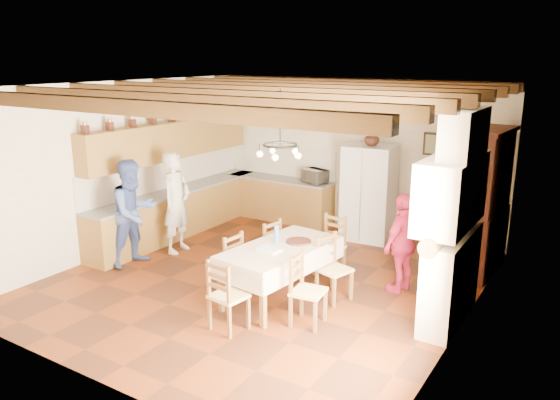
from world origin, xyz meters
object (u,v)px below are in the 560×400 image
(chair_end_far, at_px, (329,246))
(person_man, at_px, (176,203))
(hutch, at_px, (484,202))
(person_woman_blue, at_px, (134,213))
(person_woman_red, at_px, (403,243))
(refrigerator, at_px, (369,193))
(chair_right_far, at_px, (334,269))
(microwave, at_px, (315,176))
(chair_left_near, at_px, (225,263))
(chair_right_near, at_px, (308,290))
(dining_table, at_px, (280,252))
(chair_left_far, at_px, (264,248))
(chair_end_near, at_px, (229,295))

(chair_end_far, bearing_deg, person_man, -163.70)
(hutch, xyz_separation_m, person_woman_blue, (-4.98, -2.71, -0.27))
(person_woman_red, bearing_deg, refrigerator, -130.75)
(hutch, distance_m, chair_right_far, 2.77)
(microwave, bearing_deg, hutch, 5.52)
(chair_left_near, bearing_deg, person_man, -113.29)
(refrigerator, height_order, chair_right_far, refrigerator)
(chair_right_far, distance_m, person_woman_blue, 3.53)
(hutch, relative_size, chair_right_far, 2.43)
(refrigerator, xyz_separation_m, microwave, (-1.28, 0.20, 0.14))
(chair_right_near, relative_size, microwave, 1.91)
(hutch, xyz_separation_m, person_woman_red, (-0.80, -1.39, -0.42))
(chair_left_near, xyz_separation_m, chair_right_near, (1.50, -0.19, 0.00))
(hutch, height_order, person_woman_red, hutch)
(dining_table, xyz_separation_m, chair_left_far, (-0.65, 0.56, -0.24))
(chair_end_near, xyz_separation_m, person_man, (-2.54, 1.84, 0.42))
(hutch, distance_m, microwave, 3.57)
(chair_right_near, relative_size, person_woman_blue, 0.54)
(dining_table, xyz_separation_m, chair_right_near, (0.72, -0.46, -0.24))
(chair_left_near, bearing_deg, chair_end_far, 152.47)
(dining_table, bearing_deg, person_woman_red, 41.04)
(refrigerator, relative_size, person_woman_red, 1.20)
(chair_end_near, relative_size, person_woman_blue, 0.54)
(dining_table, relative_size, person_woman_blue, 1.08)
(microwave, bearing_deg, refrigerator, 9.54)
(chair_right_near, xyz_separation_m, microwave, (-2.02, 3.85, 0.56))
(hutch, height_order, chair_right_near, hutch)
(chair_right_near, bearing_deg, person_man, 63.74)
(chair_end_far, height_order, person_woman_red, person_woman_red)
(refrigerator, bearing_deg, chair_left_near, -106.62)
(chair_right_near, bearing_deg, chair_end_near, 122.80)
(chair_end_near, bearing_deg, refrigerator, -82.35)
(chair_right_near, relative_size, person_man, 0.53)
(chair_right_far, xyz_separation_m, person_man, (-3.29, 0.35, 0.42))
(person_woman_red, height_order, microwave, person_woman_red)
(chair_right_far, relative_size, person_man, 0.53)
(dining_table, bearing_deg, chair_left_near, -160.54)
(chair_right_far, bearing_deg, chair_left_far, 98.78)
(chair_left_far, xyz_separation_m, chair_end_near, (0.58, -1.68, 0.00))
(person_woman_blue, bearing_deg, refrigerator, -34.75)
(dining_table, distance_m, person_woman_red, 1.83)
(chair_left_near, height_order, chair_end_near, same)
(chair_left_far, relative_size, person_man, 0.53)
(dining_table, bearing_deg, chair_right_near, -32.73)
(chair_end_near, xyz_separation_m, microwave, (-1.22, 4.51, 0.56))
(chair_left_far, bearing_deg, hutch, 134.27)
(dining_table, height_order, person_woman_red, person_woman_red)
(hutch, bearing_deg, chair_end_far, -141.01)
(chair_left_near, relative_size, chair_left_far, 1.00)
(refrigerator, height_order, person_woman_blue, refrigerator)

